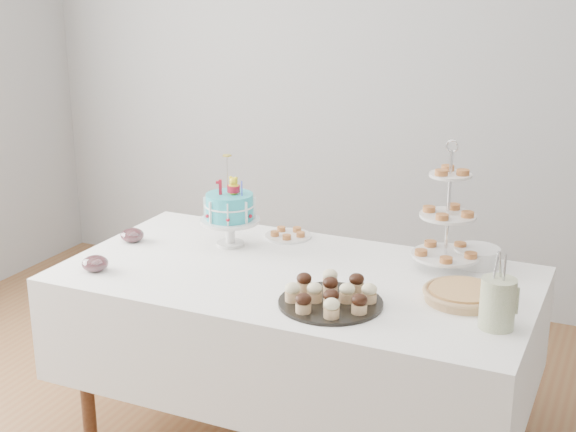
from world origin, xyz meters
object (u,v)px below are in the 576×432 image
at_px(cupcake_tray, 331,294).
at_px(tiered_stand, 448,216).
at_px(plate_stack, 477,256).
at_px(birthday_cake, 230,222).
at_px(pie, 463,294).
at_px(utensil_pitcher, 498,301).
at_px(jam_bowl_b, 132,235).
at_px(table, 296,324).
at_px(pastry_plate, 288,234).
at_px(jam_bowl_a, 95,264).

xyz_separation_m(cupcake_tray, tiered_stand, (0.29, 0.54, 0.18)).
distance_m(cupcake_tray, plate_stack, 0.76).
distance_m(birthday_cake, cupcake_tray, 0.78).
xyz_separation_m(pie, utensil_pitcher, (0.16, -0.18, 0.07)).
bearing_deg(jam_bowl_b, cupcake_tray, -14.91).
xyz_separation_m(table, utensil_pitcher, (0.84, -0.18, 0.33)).
xyz_separation_m(plate_stack, utensil_pitcher, (0.19, -0.58, 0.06)).
relative_size(birthday_cake, pastry_plate, 1.90).
relative_size(birthday_cake, tiered_stand, 0.75).
relative_size(pastry_plate, utensil_pitcher, 0.79).
height_order(birthday_cake, pie, birthday_cake).
xyz_separation_m(birthday_cake, plate_stack, (1.06, 0.21, -0.07)).
bearing_deg(cupcake_tray, utensil_pitcher, 5.28).
xyz_separation_m(table, pie, (0.68, -0.00, 0.25)).
bearing_deg(utensil_pitcher, tiered_stand, 109.05).
relative_size(table, pie, 6.34).
distance_m(pastry_plate, jam_bowl_a, 0.90).
height_order(table, utensil_pitcher, utensil_pitcher).
bearing_deg(birthday_cake, table, -48.73).
relative_size(cupcake_tray, pastry_plate, 1.81).
bearing_deg(table, tiered_stand, 29.19).
bearing_deg(birthday_cake, cupcake_tray, -57.21).
bearing_deg(jam_bowl_b, pie, -1.89).
height_order(tiered_stand, jam_bowl_a, tiered_stand).
bearing_deg(pastry_plate, birthday_cake, -131.54).
distance_m(pie, jam_bowl_a, 1.48).
bearing_deg(birthday_cake, jam_bowl_a, -149.20).
bearing_deg(pie, utensil_pitcher, -49.32).
bearing_deg(tiered_stand, jam_bowl_a, -154.58).
relative_size(tiered_stand, plate_stack, 2.83).
relative_size(plate_stack, jam_bowl_b, 1.81).
distance_m(table, birthday_cake, 0.56).
height_order(birthday_cake, plate_stack, birthday_cake).
bearing_deg(utensil_pitcher, jam_bowl_a, 172.09).
bearing_deg(birthday_cake, utensil_pitcher, -40.60).
bearing_deg(pastry_plate, utensil_pitcher, -28.86).
bearing_deg(plate_stack, jam_bowl_b, -166.76).
relative_size(table, pastry_plate, 8.88).
relative_size(birthday_cake, jam_bowl_b, 3.86).
distance_m(plate_stack, jam_bowl_a, 1.59).
bearing_deg(pie, jam_bowl_a, -167.61).
bearing_deg(jam_bowl_b, birthday_cake, 17.79).
height_order(table, pie, pie).
bearing_deg(tiered_stand, table, -150.81).
relative_size(jam_bowl_b, utensil_pitcher, 0.39).
bearing_deg(tiered_stand, cupcake_tray, -118.60).
bearing_deg(tiered_stand, plate_stack, 41.80).
relative_size(plate_stack, pastry_plate, 0.89).
bearing_deg(table, pie, -0.06).
height_order(table, birthday_cake, birthday_cake).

